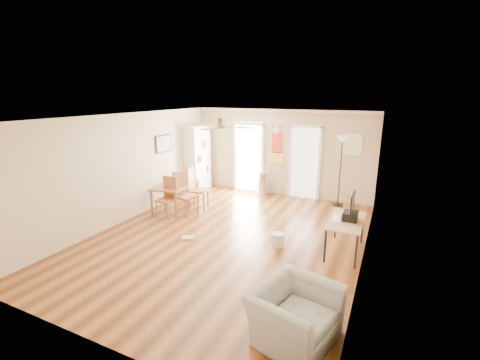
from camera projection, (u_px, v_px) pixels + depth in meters
The scene contains 28 objects.
floor at pixel (228, 237), 7.15m from camera, with size 7.00×7.00×0.00m, color brown.
ceiling at pixel (227, 117), 6.48m from camera, with size 5.50×7.00×0.00m, color silver, non-canonical shape.
wall_back at pixel (281, 153), 9.87m from camera, with size 5.50×0.04×2.60m, color beige, non-canonical shape.
wall_front at pixel (89, 250), 3.75m from camera, with size 5.50×0.04×2.60m, color beige, non-canonical shape.
wall_left at pixel (128, 167), 7.94m from camera, with size 0.04×7.00×2.60m, color beige, non-canonical shape.
wall_right at pixel (368, 197), 5.68m from camera, with size 0.04×7.00×2.60m, color beige, non-canonical shape.
crown_molding at pixel (227, 119), 6.49m from camera, with size 5.50×7.00×0.08m, color white, non-canonical shape.
kitchen_doorway at pixel (249, 158), 10.36m from camera, with size 0.90×0.10×2.10m, color white, non-canonical shape.
bathroom_doorway at pixel (305, 163), 9.62m from camera, with size 0.80×0.10×2.10m, color white, non-canonical shape.
wall_decal at pixel (277, 145), 9.84m from camera, with size 0.46×0.03×1.10m, color red.
ac_grille at pixel (353, 144), 8.90m from camera, with size 0.50×0.04×0.60m, color white.
framed_poster at pixel (164, 143), 9.06m from camera, with size 0.04×0.66×0.48m, color black.
ceiling_fan at pixel (220, 127), 6.26m from camera, with size 1.24×1.24×0.20m, color #593819, non-canonical shape.
bookshelf at pixel (198, 159), 10.37m from camera, with size 0.42×0.94×2.08m, color white, non-canonical shape.
dining_table at pixel (176, 196), 8.88m from camera, with size 0.83×1.38×0.69m, color #955530, non-canonical shape.
dining_chair_right_a at pixel (198, 188), 8.84m from camera, with size 0.46×0.46×1.13m, color #A06433, non-canonical shape.
dining_chair_right_b at pixel (186, 194), 8.34m from camera, with size 0.46×0.46×1.12m, color #9A6231, non-canonical shape.
dining_chair_near at pixel (166, 198), 8.19m from camera, with size 0.42×0.42×1.01m, color #975A31, non-canonical shape.
trash_can at pixel (263, 184), 10.05m from camera, with size 0.33×0.33×0.71m, color #B7B7B9.
torchiere_lamp at pixel (340, 171), 8.94m from camera, with size 0.37×0.37×1.95m, color black, non-canonical shape.
computer_desk at pixel (345, 236), 6.41m from camera, with size 0.63×1.25×0.67m, color tan, non-canonical shape.
imac at pixel (352, 207), 6.24m from camera, with size 0.08×0.58×0.54m, color black, non-canonical shape.
keyboard at pixel (336, 218), 6.39m from camera, with size 0.14×0.43×0.02m, color white.
printer at pixel (350, 216), 6.30m from camera, with size 0.27×0.32×0.16m, color black.
orange_bottle at pixel (346, 206), 6.74m from camera, with size 0.08×0.08×0.24m, color #F25B15.
wastebasket_a at pixel (278, 240), 6.70m from camera, with size 0.24×0.24×0.28m, color silver.
floor_cloth at pixel (188, 238), 7.07m from camera, with size 0.25×0.19×0.04m, color gray.
armchair at pixel (295, 314), 4.12m from camera, with size 1.05×0.92×0.69m, color #9C9C97.
Camera 1 is at (3.03, -5.85, 3.04)m, focal length 24.42 mm.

